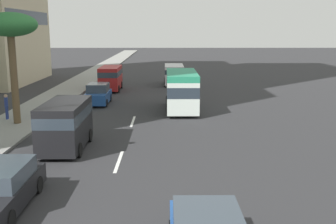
# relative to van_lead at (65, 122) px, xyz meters

# --- Properties ---
(ground_plane) EXTENTS (198.00, 198.00, 0.00)m
(ground_plane) POSITION_rel_van_lead_xyz_m (15.71, -2.98, -1.43)
(ground_plane) COLOR #2D2D30
(sidewalk_right) EXTENTS (162.00, 3.73, 0.15)m
(sidewalk_right) POSITION_rel_van_lead_xyz_m (15.71, 4.72, -1.35)
(sidewalk_right) COLOR gray
(sidewalk_right) RESTS_ON ground_plane
(lane_stripe_mid) EXTENTS (3.20, 0.16, 0.01)m
(lane_stripe_mid) POSITION_rel_van_lead_xyz_m (-2.10, -2.98, -1.42)
(lane_stripe_mid) COLOR silver
(lane_stripe_mid) RESTS_ON ground_plane
(lane_stripe_far) EXTENTS (3.20, 0.16, 0.01)m
(lane_stripe_far) POSITION_rel_van_lead_xyz_m (6.42, -2.98, -1.42)
(lane_stripe_far) COLOR silver
(lane_stripe_far) RESTS_ON ground_plane
(van_lead) EXTENTS (4.70, 2.11, 2.50)m
(van_lead) POSITION_rel_van_lead_xyz_m (0.00, 0.00, 0.00)
(van_lead) COLOR black
(van_lead) RESTS_ON ground_plane
(van_third) EXTENTS (4.74, 2.05, 2.42)m
(van_third) POSITION_rel_van_lead_xyz_m (20.65, 0.40, -0.04)
(van_third) COLOR #A51E1E
(van_third) RESTS_ON ground_plane
(minibus_fourth) EXTENTS (6.45, 2.41, 2.98)m
(minibus_fourth) POSITION_rel_van_lead_xyz_m (10.22, -6.44, 0.21)
(minibus_fourth) COLOR silver
(minibus_fourth) RESTS_ON ground_plane
(car_fifth) EXTENTS (4.73, 1.87, 1.53)m
(car_fifth) POSITION_rel_van_lead_xyz_m (-7.22, 0.53, -0.69)
(car_fifth) COLOR black
(car_fifth) RESTS_ON ground_plane
(van_sixth) EXTENTS (4.99, 2.18, 2.22)m
(van_sixth) POSITION_rel_van_lead_xyz_m (24.80, -6.15, -0.15)
(van_sixth) COLOR silver
(van_sixth) RESTS_ON ground_plane
(car_seventh) EXTENTS (4.00, 1.88, 1.71)m
(car_seventh) POSITION_rel_van_lead_xyz_m (13.04, 0.45, -0.62)
(car_seventh) COLOR #1E478C
(car_seventh) RESTS_ON ground_plane
(pedestrian_near_lamp) EXTENTS (0.38, 0.31, 1.71)m
(pedestrian_near_lamp) POSITION_rel_van_lead_xyz_m (6.53, 5.60, -0.33)
(pedestrian_near_lamp) COLOR navy
(pedestrian_near_lamp) RESTS_ON sidewalk_right
(palm_tree) EXTENTS (3.38, 3.38, 7.07)m
(palm_tree) POSITION_rel_van_lead_xyz_m (5.37, 4.50, 4.81)
(palm_tree) COLOR brown
(palm_tree) RESTS_ON sidewalk_right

